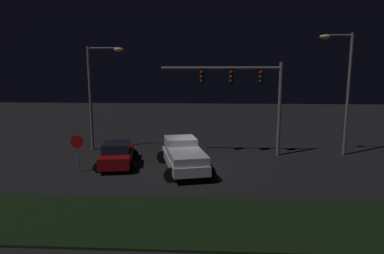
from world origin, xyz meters
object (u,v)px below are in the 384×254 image
at_px(car_sedan, 117,154).
at_px(stop_sign, 77,146).
at_px(street_lamp_left, 97,85).
at_px(street_lamp_right, 343,81).
at_px(traffic_signal_gantry, 245,86).
at_px(pickup_truck, 183,154).

distance_m(car_sedan, stop_sign, 2.58).
distance_m(street_lamp_left, stop_sign, 6.54).
height_order(car_sedan, stop_sign, stop_sign).
relative_size(street_lamp_right, stop_sign, 3.77).
distance_m(car_sedan, street_lamp_left, 6.30).
bearing_deg(street_lamp_left, traffic_signal_gantry, -5.02).
xyz_separation_m(traffic_signal_gantry, street_lamp_right, (6.72, 0.36, 0.35)).
relative_size(street_lamp_left, stop_sign, 3.43).
relative_size(traffic_signal_gantry, street_lamp_right, 0.99).
relative_size(traffic_signal_gantry, street_lamp_left, 1.09).
bearing_deg(stop_sign, car_sedan, 38.79).
bearing_deg(car_sedan, pickup_truck, -109.18).
height_order(pickup_truck, car_sedan, pickup_truck).
bearing_deg(street_lamp_right, pickup_truck, -158.26).
bearing_deg(car_sedan, street_lamp_left, 21.68).
xyz_separation_m(pickup_truck, street_lamp_left, (-6.69, 4.83, 3.87)).
height_order(car_sedan, street_lamp_right, street_lamp_right).
bearing_deg(pickup_truck, traffic_signal_gantry, -59.82).
bearing_deg(street_lamp_left, pickup_truck, -35.80).
distance_m(pickup_truck, traffic_signal_gantry, 6.77).
bearing_deg(stop_sign, traffic_signal_gantry, 24.87).
distance_m(pickup_truck, car_sedan, 4.32).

